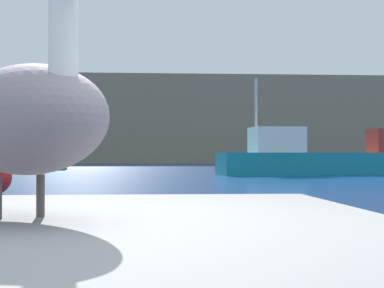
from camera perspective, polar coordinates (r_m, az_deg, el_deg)
hillside_backdrop at (r=73.56m, az=-3.72°, el=2.00°), size 140.00×14.18×9.52m
pelican at (r=2.23m, az=-14.71°, el=2.49°), size 0.86×1.20×0.85m
fishing_boat_green at (r=39.03m, az=-14.89°, el=-1.20°), size 5.29×1.95×3.75m
fishing_boat_teal at (r=28.21m, az=9.88°, el=-1.36°), size 8.03×3.09×4.22m
fishing_boat_white at (r=45.40m, az=16.58°, el=-0.84°), size 7.13×3.03×5.12m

